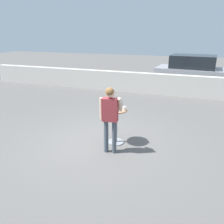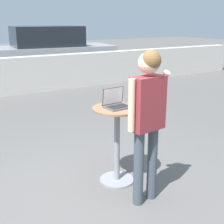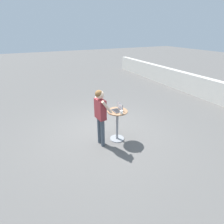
{
  "view_description": "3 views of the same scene",
  "coord_description": "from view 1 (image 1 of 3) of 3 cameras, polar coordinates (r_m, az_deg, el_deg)",
  "views": [
    {
      "loc": [
        2.15,
        -4.9,
        2.85
      ],
      "look_at": [
        0.39,
        0.12,
        0.91
      ],
      "focal_mm": 35.0,
      "sensor_mm": 36.0,
      "label": 1
    },
    {
      "loc": [
        -1.42,
        -2.79,
        1.97
      ],
      "look_at": [
        0.37,
        0.15,
        0.94
      ],
      "focal_mm": 50.0,
      "sensor_mm": 36.0,
      "label": 2
    },
    {
      "loc": [
        4.5,
        -1.92,
        3.09
      ],
      "look_at": [
        0.63,
        -0.04,
        1.04
      ],
      "focal_mm": 28.0,
      "sensor_mm": 36.0,
      "label": 3
    }
  ],
  "objects": [
    {
      "name": "parked_car_near_street",
      "position": [
        12.63,
        20.76,
        9.78
      ],
      "size": [
        4.23,
        2.25,
        1.75
      ],
      "color": "#9E9EA3",
      "rests_on": "ground_plane"
    },
    {
      "name": "standing_person",
      "position": [
        5.17,
        -0.51,
        -0.16
      ],
      "size": [
        0.52,
        0.4,
        1.68
      ],
      "color": "#424C56",
      "rests_on": "ground_plane"
    },
    {
      "name": "ground_plane",
      "position": [
        6.06,
        -3.91,
        -8.08
      ],
      "size": [
        50.0,
        50.0,
        0.0
      ],
      "primitive_type": "plane",
      "color": "#5B5956"
    },
    {
      "name": "cafe_table",
      "position": [
        5.83,
        1.06,
        -2.77
      ],
      "size": [
        0.59,
        0.59,
        0.97
      ],
      "color": "gray",
      "rests_on": "ground_plane"
    },
    {
      "name": "pavement_kerb",
      "position": [
        11.09,
        7.74,
        7.57
      ],
      "size": [
        17.7,
        0.35,
        0.99
      ],
      "color": "beige",
      "rests_on": "ground_plane"
    },
    {
      "name": "laptop",
      "position": [
        5.7,
        1.11,
        1.26
      ],
      "size": [
        0.31,
        0.25,
        0.23
      ],
      "color": "#515156",
      "rests_on": "cafe_table"
    },
    {
      "name": "coffee_mug",
      "position": [
        5.62,
        3.24,
        0.95
      ],
      "size": [
        0.12,
        0.09,
        0.1
      ],
      "color": "white",
      "rests_on": "cafe_table"
    }
  ]
}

